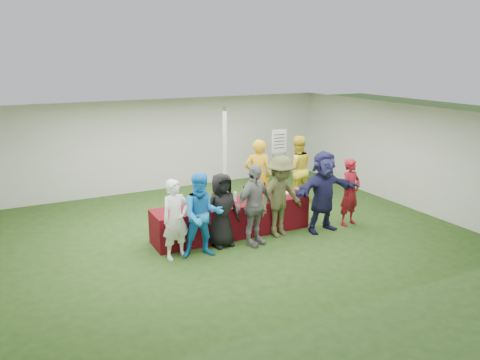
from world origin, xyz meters
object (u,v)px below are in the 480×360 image
serving_table (232,219)px  wine_list_sign (279,146)px  customer_4 (281,197)px  customer_5 (323,192)px  customer_0 (176,219)px  dump_bucket (299,192)px  customer_6 (350,192)px  customer_3 (254,206)px  customer_2 (222,210)px  staff_back (297,169)px  customer_1 (203,215)px  staff_pourer (258,176)px

serving_table → wine_list_sign: 4.14m
customer_4 → customer_5: bearing=-21.5°
serving_table → customer_0: customer_0 is taller
serving_table → dump_bucket: (1.62, -0.22, 0.46)m
customer_4 → customer_6: (1.83, -0.14, -0.10)m
customer_0 → customer_6: size_ratio=1.00×
wine_list_sign → customer_3: (-2.75, -3.51, -0.44)m
customer_0 → customer_3: (1.69, -0.10, 0.06)m
customer_4 → serving_table: bearing=139.0°
dump_bucket → customer_2: customer_2 is taller
serving_table → staff_back: (2.66, 1.43, 0.54)m
staff_back → customer_1: (-3.69, -2.22, -0.05)m
customer_4 → customer_5: customer_5 is taller
serving_table → staff_pourer: staff_pourer is taller
customer_4 → customer_6: customer_4 is taller
wine_list_sign → staff_back: (-0.26, -1.35, -0.40)m
serving_table → staff_back: 3.07m
customer_0 → customer_3: size_ratio=0.93×
dump_bucket → staff_back: size_ratio=0.14×
customer_4 → customer_6: size_ratio=1.13×
wine_list_sign → customer_3: size_ratio=1.03×
customer_6 → wine_list_sign: bearing=75.3°
customer_4 → customer_5: (1.02, -0.18, 0.03)m
customer_1 → dump_bucket: bearing=24.6°
customer_1 → customer_6: bearing=14.3°
customer_1 → wine_list_sign: bearing=54.8°
customer_0 → customer_6: (4.30, -0.05, -0.00)m
customer_3 → staff_pourer: bearing=40.0°
customer_0 → customer_1: bearing=-28.9°
staff_pourer → staff_back: staff_pourer is taller
dump_bucket → staff_pourer: bearing=104.5°
customer_5 → customer_6: bearing=-0.5°
customer_5 → dump_bucket: bearing=120.7°
serving_table → dump_bucket: bearing=-7.7°
customer_6 → serving_table: bearing=154.1°
customer_3 → customer_5: customer_5 is taller
dump_bucket → customer_1: customer_1 is taller
serving_table → customer_5: (1.95, -0.71, 0.56)m
staff_pourer → customer_3: (-1.11, -1.85, -0.08)m
customer_3 → customer_6: 2.60m
wine_list_sign → customer_3: 4.48m
customer_0 → customer_5: customer_5 is taller
customer_0 → customer_2: (1.06, 0.15, -0.02)m
dump_bucket → customer_3: size_ratio=0.15×
dump_bucket → customer_2: (-2.09, -0.25, -0.05)m
customer_2 → customer_3: (0.63, -0.26, 0.08)m
customer_3 → customer_0: bearing=157.6°
customer_5 → customer_3: bearing=177.2°
staff_pourer → customer_4: size_ratio=1.04×
customer_5 → serving_table: bearing=156.9°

